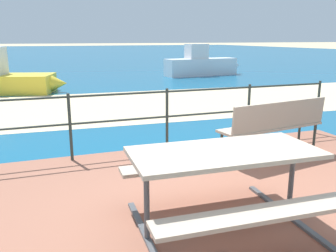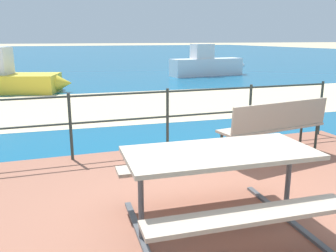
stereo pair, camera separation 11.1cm
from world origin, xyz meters
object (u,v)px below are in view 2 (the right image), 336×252
Objects in this scene: picnic_table at (220,170)px; boat_near at (2,78)px; boat_mid at (209,65)px; park_bench at (276,123)px.

boat_near reaches higher than picnic_table.
boat_near is 1.03× the size of boat_mid.
boat_near is at bearing -168.60° from boat_mid.
park_bench is 12.56m from boat_mid.
park_bench is at bearing -116.96° from boat_mid.
boat_mid reaches higher than boat_near.
picnic_table is 14.68m from boat_mid.
boat_mid is at bearing -119.37° from park_bench.
boat_near reaches higher than park_bench.
park_bench reaches higher than picnic_table.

